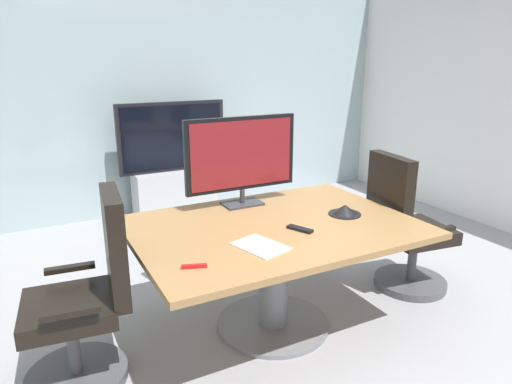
# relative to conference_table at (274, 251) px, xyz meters

# --- Properties ---
(ground_plane) EXTENTS (6.96, 6.96, 0.00)m
(ground_plane) POSITION_rel_conference_table_xyz_m (0.12, -0.15, -0.56)
(ground_plane) COLOR #99999E
(wall_back_glass_partition) EXTENTS (5.96, 0.10, 2.86)m
(wall_back_glass_partition) POSITION_rel_conference_table_xyz_m (0.12, 2.82, 0.87)
(wall_back_glass_partition) COLOR #9EB2B7
(wall_back_glass_partition) RESTS_ON ground
(conference_table) EXTENTS (1.78, 1.28, 0.74)m
(conference_table) POSITION_rel_conference_table_xyz_m (0.00, 0.00, 0.00)
(conference_table) COLOR olive
(conference_table) RESTS_ON ground
(office_chair_left) EXTENTS (0.62, 0.60, 1.09)m
(office_chair_left) POSITION_rel_conference_table_xyz_m (-1.17, 0.03, -0.10)
(office_chair_left) COLOR #4C4C51
(office_chair_left) RESTS_ON ground
(office_chair_right) EXTENTS (0.62, 0.60, 1.09)m
(office_chair_right) POSITION_rel_conference_table_xyz_m (1.17, -0.00, -0.10)
(office_chair_right) COLOR #4C4C51
(office_chair_right) RESTS_ON ground
(tv_monitor) EXTENTS (0.84, 0.18, 0.64)m
(tv_monitor) POSITION_rel_conference_table_xyz_m (-0.00, 0.47, 0.54)
(tv_monitor) COLOR #333338
(tv_monitor) RESTS_ON conference_table
(wall_display_unit) EXTENTS (1.20, 0.36, 1.31)m
(wall_display_unit) POSITION_rel_conference_table_xyz_m (0.11, 2.47, -0.11)
(wall_display_unit) COLOR #B7BABC
(wall_display_unit) RESTS_ON ground
(conference_phone) EXTENTS (0.22, 0.22, 0.07)m
(conference_phone) POSITION_rel_conference_table_xyz_m (0.52, -0.06, 0.22)
(conference_phone) COLOR black
(conference_phone) RESTS_ON conference_table
(remote_control) EXTENTS (0.12, 0.18, 0.02)m
(remote_control) POSITION_rel_conference_table_xyz_m (0.09, -0.17, 0.20)
(remote_control) COLOR black
(remote_control) RESTS_ON conference_table
(whiteboard_marker) EXTENTS (0.13, 0.06, 0.02)m
(whiteboard_marker) POSITION_rel_conference_table_xyz_m (-0.68, -0.36, 0.20)
(whiteboard_marker) COLOR red
(whiteboard_marker) RESTS_ON conference_table
(paper_notepad) EXTENTS (0.29, 0.35, 0.01)m
(paper_notepad) POSITION_rel_conference_table_xyz_m (-0.25, -0.28, 0.19)
(paper_notepad) COLOR white
(paper_notepad) RESTS_ON conference_table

